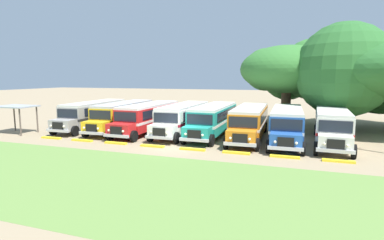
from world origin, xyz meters
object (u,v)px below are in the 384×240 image
at_px(parked_bus_slot_2, 148,116).
at_px(broad_shade_tree, 291,70).
at_px(waiting_shelter, 16,108).
at_px(parked_bus_slot_3, 183,117).
at_px(parked_bus_slot_0, 94,113).
at_px(parked_bus_slot_1, 123,115).
at_px(parked_bus_slot_5, 250,121).
at_px(parked_bus_slot_6, 287,123).
at_px(parked_bus_slot_7, 332,124).
at_px(parked_bus_slot_4, 213,118).

bearing_deg(parked_bus_slot_2, broad_shade_tree, 127.87).
relative_size(parked_bus_slot_2, waiting_shelter, 3.02).
xyz_separation_m(parked_bus_slot_3, broad_shade_tree, (9.79, 9.52, 4.68)).
relative_size(parked_bus_slot_0, parked_bus_slot_1, 1.00).
bearing_deg(parked_bus_slot_0, parked_bus_slot_5, 86.05).
height_order(parked_bus_slot_2, broad_shade_tree, broad_shade_tree).
relative_size(parked_bus_slot_1, parked_bus_slot_5, 1.00).
distance_m(parked_bus_slot_0, parked_bus_slot_1, 3.70).
relative_size(parked_bus_slot_6, parked_bus_slot_7, 1.00).
bearing_deg(parked_bus_slot_1, parked_bus_slot_7, 86.68).
bearing_deg(parked_bus_slot_6, parked_bus_slot_4, -97.37).
height_order(parked_bus_slot_7, broad_shade_tree, broad_shade_tree).
relative_size(parked_bus_slot_0, parked_bus_slot_2, 1.00).
bearing_deg(parked_bus_slot_7, parked_bus_slot_3, -88.63).
distance_m(parked_bus_slot_5, parked_bus_slot_6, 3.24).
bearing_deg(broad_shade_tree, parked_bus_slot_5, -107.92).
height_order(parked_bus_slot_6, waiting_shelter, parked_bus_slot_6).
xyz_separation_m(parked_bus_slot_2, parked_bus_slot_4, (6.63, 0.53, 0.00)).
distance_m(broad_shade_tree, waiting_shelter, 29.58).
bearing_deg(parked_bus_slot_3, parked_bus_slot_4, 89.78).
bearing_deg(parked_bus_slot_1, parked_bus_slot_4, 88.04).
bearing_deg(parked_bus_slot_5, parked_bus_slot_3, -95.04).
relative_size(parked_bus_slot_0, parked_bus_slot_3, 1.01).
bearing_deg(waiting_shelter, parked_bus_slot_5, 12.86).
xyz_separation_m(parked_bus_slot_0, waiting_shelter, (-5.04, -5.29, 0.87)).
xyz_separation_m(parked_bus_slot_3, parked_bus_slot_4, (3.07, 0.02, 0.00)).
bearing_deg(parked_bus_slot_4, parked_bus_slot_1, -89.23).
xyz_separation_m(parked_bus_slot_1, parked_bus_slot_6, (16.53, -0.58, 0.00)).
bearing_deg(parked_bus_slot_3, parked_bus_slot_5, 86.02).
height_order(parked_bus_slot_7, waiting_shelter, parked_bus_slot_7).
height_order(parked_bus_slot_3, broad_shade_tree, broad_shade_tree).
bearing_deg(parked_bus_slot_1, parked_bus_slot_2, 79.96).
height_order(parked_bus_slot_0, parked_bus_slot_3, same).
height_order(parked_bus_slot_0, parked_bus_slot_4, same).
relative_size(parked_bus_slot_1, parked_bus_slot_6, 1.00).
xyz_separation_m(parked_bus_slot_1, waiting_shelter, (-8.73, -5.32, 0.87)).
relative_size(parked_bus_slot_6, broad_shade_tree, 0.89).
distance_m(parked_bus_slot_0, parked_bus_slot_2, 6.86).
distance_m(parked_bus_slot_2, parked_bus_slot_6, 13.37).
xyz_separation_m(parked_bus_slot_7, broad_shade_tree, (-3.62, 9.85, 4.68)).
bearing_deg(waiting_shelter, parked_bus_slot_0, 46.40).
bearing_deg(broad_shade_tree, waiting_shelter, -149.37).
bearing_deg(parked_bus_slot_4, parked_bus_slot_5, 83.34).
height_order(parked_bus_slot_3, parked_bus_slot_4, same).
bearing_deg(parked_bus_slot_2, waiting_shelter, -66.60).
xyz_separation_m(parked_bus_slot_5, parked_bus_slot_7, (6.83, 0.07, 0.00)).
height_order(parked_bus_slot_6, parked_bus_slot_7, same).
bearing_deg(waiting_shelter, parked_bus_slot_3, 19.36).
bearing_deg(parked_bus_slot_3, waiting_shelter, -71.16).
bearing_deg(broad_shade_tree, parked_bus_slot_7, -69.81).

